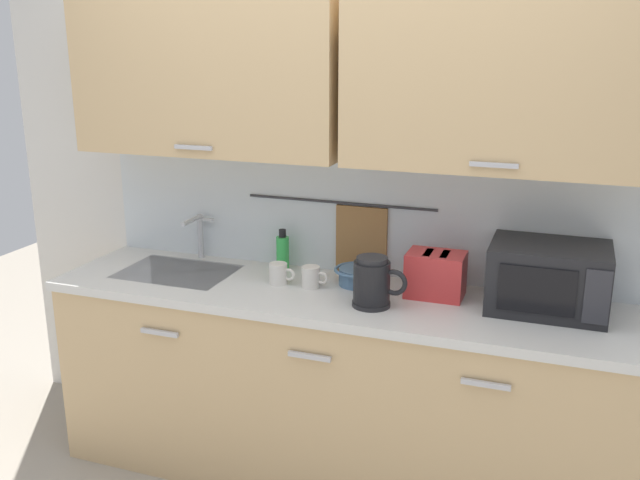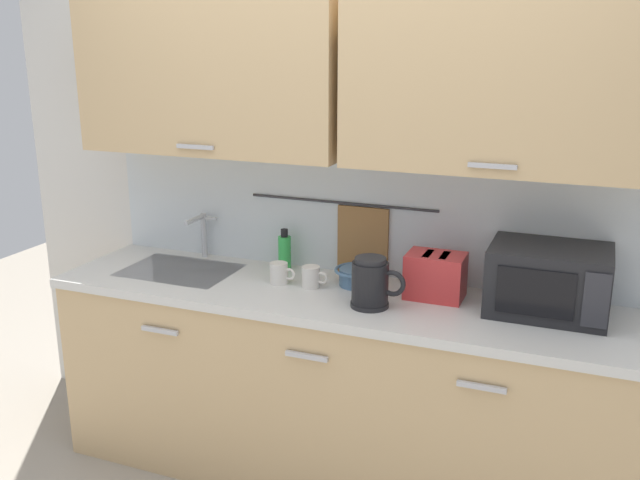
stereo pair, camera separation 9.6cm
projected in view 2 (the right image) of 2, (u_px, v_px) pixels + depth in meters
name	position (u px, v px, depth m)	size (l,w,h in m)	color
counter_unit	(332.00, 385.00, 3.16)	(2.53, 0.64, 0.90)	tan
back_wall_assembly	(354.00, 141.00, 3.07)	(3.70, 0.41, 2.50)	silver
sink_faucet	(202.00, 230.00, 3.47)	(0.09, 0.17, 0.22)	#B2B5BA
microwave	(549.00, 280.00, 2.78)	(0.46, 0.35, 0.27)	black
electric_kettle	(371.00, 283.00, 2.85)	(0.23, 0.16, 0.21)	black
dish_soap_bottle	(285.00, 252.00, 3.32)	(0.06, 0.06, 0.20)	green
mug_near_sink	(279.00, 273.00, 3.13)	(0.12, 0.08, 0.09)	silver
mixing_bowl	(358.00, 275.00, 3.11)	(0.21, 0.21, 0.08)	#4C7093
toaster	(435.00, 276.00, 2.95)	(0.26, 0.17, 0.19)	red
mug_by_kettle	(312.00, 277.00, 3.09)	(0.12, 0.08, 0.09)	silver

